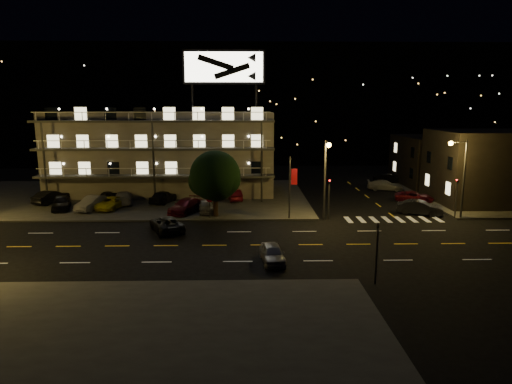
{
  "coord_description": "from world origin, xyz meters",
  "views": [
    {
      "loc": [
        0.59,
        -36.28,
        11.48
      ],
      "look_at": [
        1.64,
        8.0,
        2.95
      ],
      "focal_mm": 32.0,
      "sensor_mm": 36.0,
      "label": 1
    }
  ],
  "objects_px": {
    "lot_car_7": "(123,198)",
    "road_car_west": "(167,224)",
    "tree": "(215,177)",
    "road_car_east": "(272,253)",
    "lot_car_4": "(206,206)",
    "side_car_0": "(420,208)",
    "lot_car_2": "(111,203)"
  },
  "relations": [
    {
      "from": "side_car_0",
      "to": "road_car_west",
      "type": "height_order",
      "value": "side_car_0"
    },
    {
      "from": "side_car_0",
      "to": "tree",
      "type": "bearing_deg",
      "value": 113.94
    },
    {
      "from": "lot_car_4",
      "to": "side_car_0",
      "type": "xyz_separation_m",
      "value": [
        22.63,
        -1.01,
        -0.04
      ]
    },
    {
      "from": "road_car_west",
      "to": "lot_car_2",
      "type": "bearing_deg",
      "value": -72.83
    },
    {
      "from": "lot_car_7",
      "to": "road_car_west",
      "type": "distance_m",
      "value": 13.26
    },
    {
      "from": "lot_car_4",
      "to": "road_car_west",
      "type": "height_order",
      "value": "lot_car_4"
    },
    {
      "from": "road_car_west",
      "to": "lot_car_7",
      "type": "bearing_deg",
      "value": -82.56
    },
    {
      "from": "tree",
      "to": "lot_car_4",
      "type": "relative_size",
      "value": 1.75
    },
    {
      "from": "lot_car_2",
      "to": "road_car_east",
      "type": "xyz_separation_m",
      "value": [
        16.77,
        -17.25,
        -0.12
      ]
    },
    {
      "from": "lot_car_4",
      "to": "side_car_0",
      "type": "relative_size",
      "value": 0.83
    },
    {
      "from": "tree",
      "to": "road_car_west",
      "type": "relative_size",
      "value": 1.34
    },
    {
      "from": "lot_car_2",
      "to": "side_car_0",
      "type": "xyz_separation_m",
      "value": [
        33.2,
        -2.89,
        -0.03
      ]
    },
    {
      "from": "side_car_0",
      "to": "road_car_east",
      "type": "bearing_deg",
      "value": 153.38
    },
    {
      "from": "road_car_west",
      "to": "side_car_0",
      "type": "bearing_deg",
      "value": 168.91
    },
    {
      "from": "road_car_east",
      "to": "side_car_0",
      "type": "bearing_deg",
      "value": 35.69
    },
    {
      "from": "tree",
      "to": "side_car_0",
      "type": "relative_size",
      "value": 1.46
    },
    {
      "from": "tree",
      "to": "road_car_east",
      "type": "height_order",
      "value": "tree"
    },
    {
      "from": "lot_car_2",
      "to": "lot_car_4",
      "type": "distance_m",
      "value": 10.74
    },
    {
      "from": "lot_car_7",
      "to": "road_car_west",
      "type": "bearing_deg",
      "value": 107.69
    },
    {
      "from": "lot_car_4",
      "to": "lot_car_7",
      "type": "relative_size",
      "value": 0.77
    },
    {
      "from": "lot_car_7",
      "to": "side_car_0",
      "type": "bearing_deg",
      "value": 156.76
    },
    {
      "from": "lot_car_2",
      "to": "road_car_east",
      "type": "relative_size",
      "value": 1.17
    },
    {
      "from": "lot_car_2",
      "to": "road_car_east",
      "type": "bearing_deg",
      "value": -33.09
    },
    {
      "from": "lot_car_2",
      "to": "lot_car_7",
      "type": "bearing_deg",
      "value": 88.46
    },
    {
      "from": "tree",
      "to": "lot_car_7",
      "type": "height_order",
      "value": "tree"
    },
    {
      "from": "lot_car_7",
      "to": "lot_car_2",
      "type": "bearing_deg",
      "value": 62.13
    },
    {
      "from": "lot_car_4",
      "to": "road_car_west",
      "type": "distance_m",
      "value": 7.45
    },
    {
      "from": "lot_car_4",
      "to": "lot_car_7",
      "type": "bearing_deg",
      "value": 146.56
    },
    {
      "from": "tree",
      "to": "road_car_west",
      "type": "height_order",
      "value": "tree"
    },
    {
      "from": "lot_car_2",
      "to": "road_car_west",
      "type": "xyz_separation_m",
      "value": [
        7.55,
        -8.69,
        -0.09
      ]
    },
    {
      "from": "lot_car_2",
      "to": "road_car_west",
      "type": "bearing_deg",
      "value": -36.26
    },
    {
      "from": "road_car_east",
      "to": "lot_car_7",
      "type": "bearing_deg",
      "value": 123.49
    }
  ]
}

